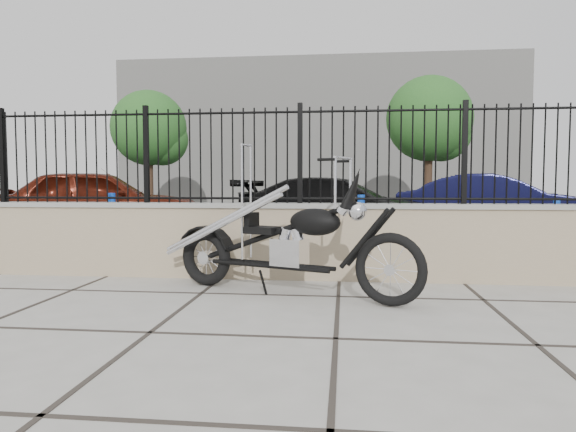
# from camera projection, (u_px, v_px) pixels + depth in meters

# --- Properties ---
(ground_plane) EXTENTS (90.00, 90.00, 0.00)m
(ground_plane) POSITION_uv_depth(u_px,v_px,m) (150.00, 333.00, 4.15)
(ground_plane) COLOR #99968E
(ground_plane) RESTS_ON ground
(parking_lot) EXTENTS (30.00, 30.00, 0.00)m
(parking_lot) POSITION_uv_depth(u_px,v_px,m) (296.00, 221.00, 16.55)
(parking_lot) COLOR black
(parking_lot) RESTS_ON ground
(retaining_wall) EXTENTS (14.00, 0.36, 0.96)m
(retaining_wall) POSITION_uv_depth(u_px,v_px,m) (223.00, 240.00, 6.60)
(retaining_wall) COLOR gray
(retaining_wall) RESTS_ON ground_plane
(iron_fence) EXTENTS (14.00, 0.08, 1.20)m
(iron_fence) POSITION_uv_depth(u_px,v_px,m) (222.00, 156.00, 6.53)
(iron_fence) COLOR black
(iron_fence) RESTS_ON retaining_wall
(background_building) EXTENTS (22.00, 6.00, 8.00)m
(background_building) POSITION_uv_depth(u_px,v_px,m) (319.00, 136.00, 30.18)
(background_building) COLOR beige
(background_building) RESTS_ON ground_plane
(chopper_motorcycle) EXTENTS (2.78, 1.50, 1.68)m
(chopper_motorcycle) POSITION_uv_depth(u_px,v_px,m) (285.00, 218.00, 5.53)
(chopper_motorcycle) COLOR black
(chopper_motorcycle) RESTS_ON ground_plane
(car_red) EXTENTS (4.93, 3.21, 1.56)m
(car_red) POSITION_uv_depth(u_px,v_px,m) (99.00, 202.00, 11.93)
(car_red) COLOR #51160B
(car_red) RESTS_ON parking_lot
(car_black) EXTENTS (4.86, 2.52, 1.35)m
(car_black) POSITION_uv_depth(u_px,v_px,m) (339.00, 207.00, 11.54)
(car_black) COLOR black
(car_black) RESTS_ON parking_lot
(car_blue) EXTENTS (4.56, 2.78, 1.42)m
(car_blue) POSITION_uv_depth(u_px,v_px,m) (499.00, 206.00, 11.33)
(car_blue) COLOR black
(car_blue) RESTS_ON parking_lot
(bollard_a) EXTENTS (0.13, 0.13, 1.04)m
(bollard_a) POSITION_uv_depth(u_px,v_px,m) (112.00, 222.00, 9.15)
(bollard_a) COLOR #0C32BE
(bollard_a) RESTS_ON ground_plane
(bollard_b) EXTENTS (0.16, 0.16, 1.02)m
(bollard_b) POSITION_uv_depth(u_px,v_px,m) (361.00, 225.00, 8.69)
(bollard_b) COLOR #0C47BD
(bollard_b) RESTS_ON ground_plane
(bollard_c) EXTENTS (0.15, 0.15, 0.92)m
(bollard_c) POSITION_uv_depth(u_px,v_px,m) (556.00, 228.00, 8.59)
(bollard_c) COLOR blue
(bollard_c) RESTS_ON ground_plane
(tree_left) EXTENTS (3.06, 3.06, 5.16)m
(tree_left) POSITION_uv_depth(u_px,v_px,m) (149.00, 125.00, 20.94)
(tree_left) COLOR #382619
(tree_left) RESTS_ON ground_plane
(tree_right) EXTENTS (3.21, 3.21, 5.42)m
(tree_right) POSITION_uv_depth(u_px,v_px,m) (429.00, 115.00, 19.30)
(tree_right) COLOR #382619
(tree_right) RESTS_ON ground_plane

